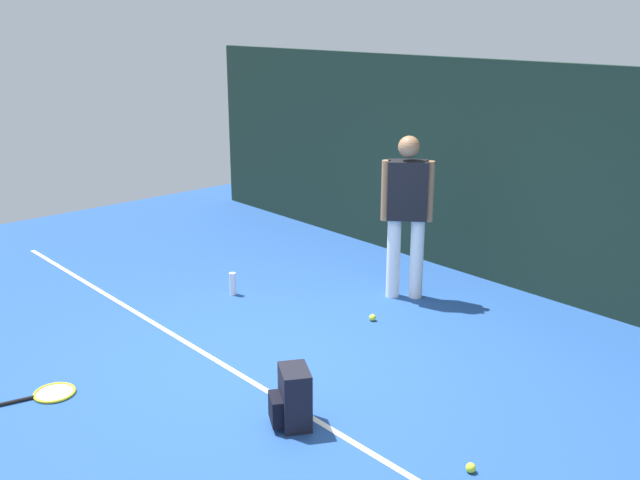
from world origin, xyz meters
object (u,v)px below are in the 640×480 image
tennis_ball_near_player (471,468)px  water_bottle (233,284)px  tennis_racket (51,394)px  backpack (293,398)px  tennis_player (407,208)px  tennis_ball_by_fence (372,318)px

tennis_ball_near_player → water_bottle: (-3.63, 0.68, 0.09)m
tennis_racket → tennis_ball_near_player: size_ratio=9.64×
backpack → tennis_ball_near_player: 1.32m
tennis_player → tennis_ball_by_fence: bearing=-114.4°
tennis_player → tennis_ball_by_fence: size_ratio=25.76×
tennis_player → tennis_ball_near_player: 3.25m
tennis_ball_by_fence → water_bottle: bearing=-157.8°
backpack → tennis_ball_by_fence: (-0.94, 1.78, -0.18)m
tennis_racket → backpack: backpack is taller
tennis_player → tennis_ball_near_player: (2.39, -2.00, -0.93)m
tennis_player → backpack: bearing=-107.4°
tennis_player → backpack: 2.85m
tennis_racket → backpack: bearing=-41.2°
tennis_ball_near_player → water_bottle: size_ratio=0.27×
water_bottle → tennis_player: bearing=46.5°
tennis_racket → tennis_ball_by_fence: size_ratio=9.64×
backpack → tennis_racket: bearing=-115.1°
backpack → tennis_ball_by_fence: size_ratio=6.67×
tennis_ball_near_player → tennis_ball_by_fence: size_ratio=1.00×
tennis_racket → tennis_ball_near_player: bearing=-46.7°
tennis_player → tennis_racket: tennis_player is taller
tennis_player → tennis_ball_by_fence: 1.20m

